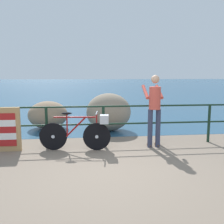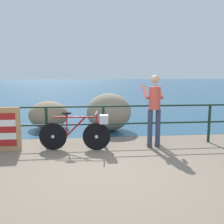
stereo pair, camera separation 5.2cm
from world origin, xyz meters
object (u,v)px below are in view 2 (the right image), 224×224
(person_at_railing, at_px, (154,107))
(folded_deckchair_stack, at_px, (2,129))
(breakwater_boulder_main, at_px, (109,112))
(breakwater_boulder_left, at_px, (48,115))
(bicycle, at_px, (81,131))

(person_at_railing, distance_m, folded_deckchair_stack, 3.66)
(person_at_railing, height_order, breakwater_boulder_main, person_at_railing)
(breakwater_boulder_main, xyz_separation_m, breakwater_boulder_left, (-1.99, 0.57, -0.14))
(folded_deckchair_stack, relative_size, breakwater_boulder_main, 0.73)
(person_at_railing, bearing_deg, breakwater_boulder_left, 48.82)
(breakwater_boulder_main, bearing_deg, folded_deckchair_stack, -144.44)
(bicycle, relative_size, breakwater_boulder_left, 1.30)
(person_at_railing, relative_size, folded_deckchair_stack, 1.71)
(folded_deckchair_stack, bearing_deg, breakwater_boulder_left, 74.14)
(person_at_railing, height_order, folded_deckchair_stack, person_at_railing)
(breakwater_boulder_left, bearing_deg, person_at_railing, -40.75)
(bicycle, xyz_separation_m, breakwater_boulder_left, (-1.13, 2.61, -0.01))
(breakwater_boulder_left, bearing_deg, breakwater_boulder_main, -15.95)
(bicycle, distance_m, breakwater_boulder_left, 2.84)
(bicycle, xyz_separation_m, person_at_railing, (1.79, 0.09, 0.53))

